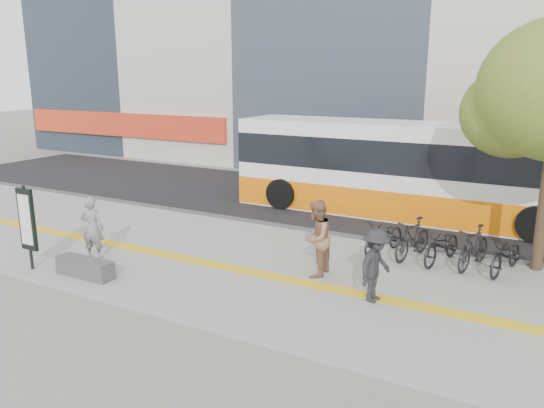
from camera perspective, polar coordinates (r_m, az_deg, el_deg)
The scene contains 12 objects.
ground at distance 13.15m, azimuth -7.83°, elevation -8.38°, with size 120.00×120.00×0.00m, color slate.
sidewalk at distance 14.28m, azimuth -4.26°, elevation -6.27°, with size 40.00×7.00×0.08m, color slate.
tactile_strip at distance 13.87m, azimuth -5.39°, elevation -6.71°, with size 40.00×0.45×0.01m, color gold.
street at distance 20.70m, azimuth 7.04°, elevation 0.03°, with size 40.00×8.00×0.06m, color black.
curb at distance 17.16m, azimuth 2.08°, elevation -2.65°, with size 40.00×0.25×0.14m, color #3D3C3F.
bench at distance 13.89m, azimuth -19.60°, elevation -6.50°, with size 1.60×0.45×0.45m, color #3D3C3F.
signboard at distance 14.61m, azimuth -25.04°, elevation -1.66°, with size 0.55×0.10×2.20m.
bus at distance 19.09m, azimuth 14.30°, elevation 3.33°, with size 12.25×2.90×3.26m.
bicycle_row at distance 14.60m, azimuth 17.98°, elevation -4.17°, with size 4.23×2.00×1.11m.
seated_woman at distance 14.93m, azimuth -18.90°, elevation -2.46°, with size 0.63×0.41×1.73m, color black.
pedestrian_tan at distance 12.96m, azimuth 4.82°, elevation -3.73°, with size 0.93×0.73×1.92m, color #8A6047.
pedestrian_dark at distance 11.73m, azimuth 11.18°, elevation -6.57°, with size 1.06×0.61×1.65m, color black.
Camera 1 is at (7.33, -9.73, 4.96)m, focal length 34.72 mm.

